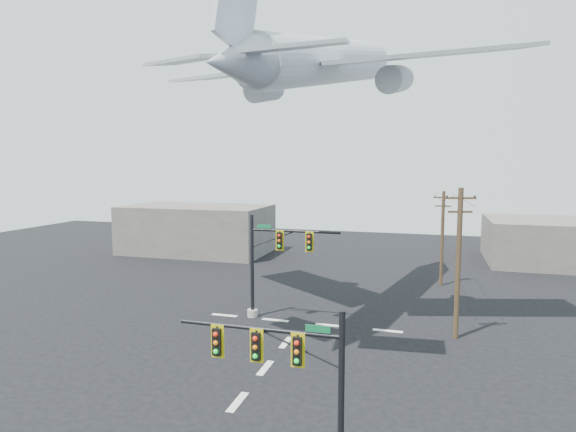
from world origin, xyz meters
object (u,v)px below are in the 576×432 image
(signal_mast_far, at_px, (270,264))
(signal_mast_near, at_px, (298,385))
(utility_pole_a, at_px, (458,261))
(airliner, at_px, (326,62))
(utility_pole_b, at_px, (442,236))

(signal_mast_far, bearing_deg, signal_mast_near, -68.43)
(signal_mast_far, xyz_separation_m, utility_pole_a, (12.80, -0.36, 1.04))
(signal_mast_near, xyz_separation_m, airliner, (-3.26, 19.69, 14.97))
(signal_mast_near, distance_m, airliner, 24.94)
(utility_pole_b, bearing_deg, signal_mast_far, -132.20)
(signal_mast_near, distance_m, signal_mast_far, 18.28)
(signal_mast_near, relative_size, signal_mast_far, 0.84)
(signal_mast_far, height_order, utility_pole_b, utility_pole_b)
(utility_pole_a, distance_m, airliner, 16.67)
(utility_pole_b, bearing_deg, utility_pole_a, -88.05)
(airliner, bearing_deg, signal_mast_near, -159.85)
(signal_mast_near, distance_m, utility_pole_b, 31.21)
(signal_mast_far, height_order, utility_pole_a, utility_pole_a)
(signal_mast_near, xyz_separation_m, utility_pole_a, (6.08, 16.64, 1.50))
(utility_pole_b, height_order, airliner, airliner)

